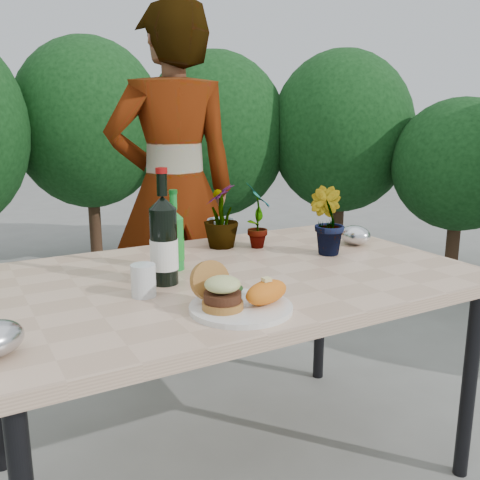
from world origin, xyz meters
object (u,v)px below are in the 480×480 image
patio_table (228,290)px  wine_bottle (164,242)px  person (174,191)px  dinner_plate (241,308)px

patio_table → wine_bottle: size_ratio=4.44×
person → dinner_plate: bearing=84.3°
patio_table → person: size_ratio=0.90×
patio_table → dinner_plate: 0.35m
patio_table → dinner_plate: dinner_plate is taller
wine_bottle → person: size_ratio=0.20×
dinner_plate → person: person is taller
patio_table → dinner_plate: size_ratio=5.71×
patio_table → person: person is taller
dinner_plate → wine_bottle: bearing=106.0°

